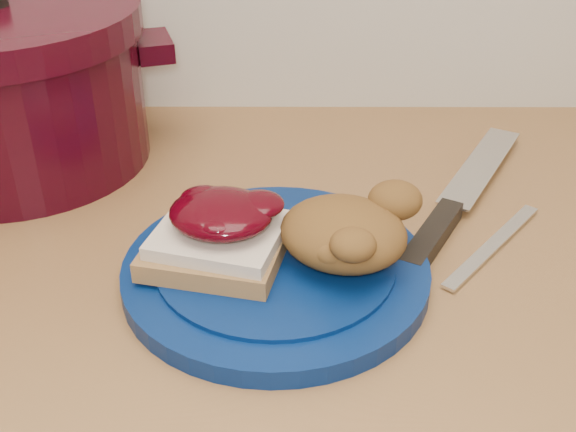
{
  "coord_description": "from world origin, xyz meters",
  "views": [
    {
      "loc": [
        0.05,
        0.96,
        1.26
      ],
      "look_at": [
        0.04,
        1.46,
        0.95
      ],
      "focal_mm": 45.0,
      "sensor_mm": 36.0,
      "label": 1
    }
  ],
  "objects_px": {
    "dutch_oven": "(8,85)",
    "butter_knife": "(493,245)",
    "chef_knife": "(446,216)",
    "plate": "(276,271)"
  },
  "relations": [
    {
      "from": "butter_knife",
      "to": "plate",
      "type": "bearing_deg",
      "value": 143.21
    },
    {
      "from": "plate",
      "to": "dutch_oven",
      "type": "bearing_deg",
      "value": 141.86
    },
    {
      "from": "chef_knife",
      "to": "butter_knife",
      "type": "relative_size",
      "value": 1.71
    },
    {
      "from": "plate",
      "to": "dutch_oven",
      "type": "xyz_separation_m",
      "value": [
        -0.28,
        0.22,
        0.08
      ]
    },
    {
      "from": "chef_knife",
      "to": "dutch_oven",
      "type": "height_order",
      "value": "dutch_oven"
    },
    {
      "from": "chef_knife",
      "to": "dutch_oven",
      "type": "xyz_separation_m",
      "value": [
        -0.44,
        0.13,
        0.08
      ]
    },
    {
      "from": "dutch_oven",
      "to": "butter_knife",
      "type": "bearing_deg",
      "value": -20.15
    },
    {
      "from": "chef_knife",
      "to": "dutch_oven",
      "type": "bearing_deg",
      "value": 102.03
    },
    {
      "from": "chef_knife",
      "to": "plate",
      "type": "bearing_deg",
      "value": 147.83
    },
    {
      "from": "plate",
      "to": "butter_knife",
      "type": "height_order",
      "value": "plate"
    }
  ]
}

